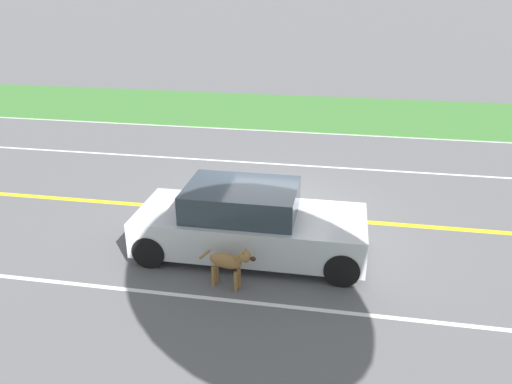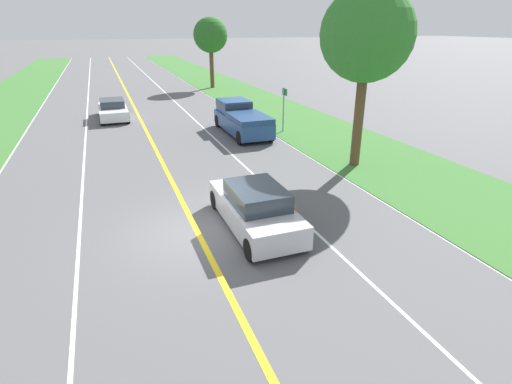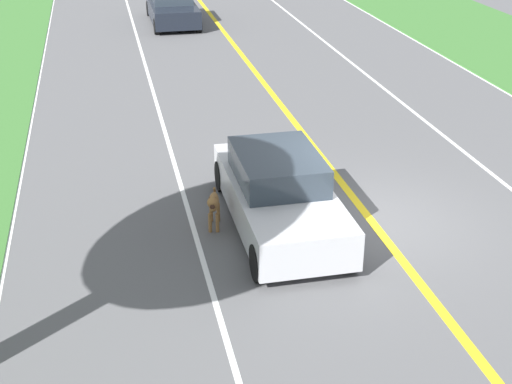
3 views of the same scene
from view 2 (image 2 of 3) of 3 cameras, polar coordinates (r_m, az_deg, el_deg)
name	(u,v)px [view 2 (image 2 of 3)]	position (r m, az deg, el deg)	size (l,w,h in m)	color
ground_plane	(198,232)	(12.82, -8.35, -5.69)	(400.00, 400.00, 0.00)	#5B5B5E
centre_divider_line	(198,232)	(12.82, -8.35, -5.67)	(0.18, 160.00, 0.01)	yellow
lane_edge_line_right	(381,200)	(15.63, 17.47, -1.14)	(0.14, 160.00, 0.01)	white
lane_dash_same_dir	(297,215)	(13.86, 5.89, -3.26)	(0.10, 160.00, 0.01)	white
lane_dash_oncoming	(78,253)	(12.69, -24.06, -7.90)	(0.10, 160.00, 0.01)	white
grass_verge_right	(444,189)	(17.57, 25.27, 0.36)	(6.00, 160.00, 0.03)	#3D7533
ego_car	(255,208)	(12.70, -0.10, -2.31)	(1.84, 4.50, 1.45)	silver
dog	(292,207)	(13.14, 5.22, -2.21)	(0.37, 1.10, 0.84)	olive
pickup_truck	(241,118)	(24.36, -2.16, 10.52)	(2.02, 5.52, 1.78)	#284C84
oncoming_car	(113,110)	(30.10, -19.76, 11.02)	(1.87, 4.68, 1.30)	white
roadside_tree_right_near	(367,36)	(18.36, 15.56, 20.71)	(3.91, 3.91, 7.65)	brown
roadside_tree_right_far	(210,36)	(43.01, -6.52, 21.32)	(3.40, 3.40, 6.85)	brown
street_sign	(284,104)	(24.54, 4.00, 12.37)	(0.11, 0.64, 2.65)	gray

